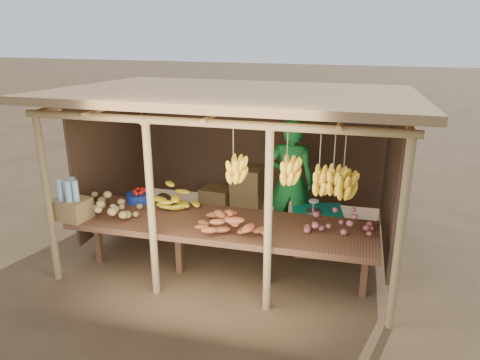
# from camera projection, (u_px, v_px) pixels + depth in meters

# --- Properties ---
(ground) EXTENTS (60.00, 60.00, 0.00)m
(ground) POSITION_uv_depth(u_px,v_px,m) (240.00, 245.00, 7.08)
(ground) COLOR brown
(ground) RESTS_ON ground
(stall_structure) EXTENTS (4.70, 3.50, 2.43)m
(stall_structure) POSITION_uv_depth(u_px,v_px,m) (247.00, 121.00, 6.44)
(stall_structure) COLOR tan
(stall_structure) RESTS_ON ground
(counter) EXTENTS (3.90, 1.05, 0.80)m
(counter) POSITION_uv_depth(u_px,v_px,m) (222.00, 227.00, 5.97)
(counter) COLOR brown
(counter) RESTS_ON ground
(potato_heap) EXTENTS (1.11, 0.90, 0.36)m
(potato_heap) POSITION_uv_depth(u_px,v_px,m) (104.00, 201.00, 6.14)
(potato_heap) COLOR #A18853
(potato_heap) RESTS_ON counter
(sweet_potato_heap) EXTENTS (1.05, 0.76, 0.36)m
(sweet_potato_heap) POSITION_uv_depth(u_px,v_px,m) (238.00, 217.00, 5.65)
(sweet_potato_heap) COLOR #A24D29
(sweet_potato_heap) RESTS_ON counter
(onion_heap) EXTENTS (0.85, 0.56, 0.36)m
(onion_heap) POSITION_uv_depth(u_px,v_px,m) (340.00, 218.00, 5.63)
(onion_heap) COLOR #AF5556
(onion_heap) RESTS_ON counter
(banana_pile) EXTENTS (0.78, 0.62, 0.35)m
(banana_pile) POSITION_uv_depth(u_px,v_px,m) (169.00, 196.00, 6.32)
(banana_pile) COLOR yellow
(banana_pile) RESTS_ON counter
(tomato_basin) EXTENTS (0.35, 0.35, 0.18)m
(tomato_basin) POSITION_uv_depth(u_px,v_px,m) (139.00, 196.00, 6.60)
(tomato_basin) COLOR navy
(tomato_basin) RESTS_ON counter
(bottle_box) EXTENTS (0.48, 0.40, 0.54)m
(bottle_box) POSITION_uv_depth(u_px,v_px,m) (72.00, 204.00, 6.00)
(bottle_box) COLOR olive
(bottle_box) RESTS_ON counter
(vendor) EXTENTS (0.71, 0.48, 1.92)m
(vendor) POSITION_uv_depth(u_px,v_px,m) (291.00, 182.00, 6.95)
(vendor) COLOR #186E2B
(vendor) RESTS_ON ground
(tarp_crate) EXTENTS (0.80, 0.72, 0.84)m
(tarp_crate) POSITION_uv_depth(u_px,v_px,m) (316.00, 229.00, 6.81)
(tarp_crate) COLOR brown
(tarp_crate) RESTS_ON ground
(carton_stack) EXTENTS (1.13, 0.47, 0.82)m
(carton_stack) POSITION_uv_depth(u_px,v_px,m) (237.00, 194.00, 8.14)
(carton_stack) COLOR olive
(carton_stack) RESTS_ON ground
(burlap_sacks) EXTENTS (0.72, 0.38, 0.51)m
(burlap_sacks) POSITION_uv_depth(u_px,v_px,m) (154.00, 204.00, 8.07)
(burlap_sacks) COLOR #4C3323
(burlap_sacks) RESTS_ON ground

